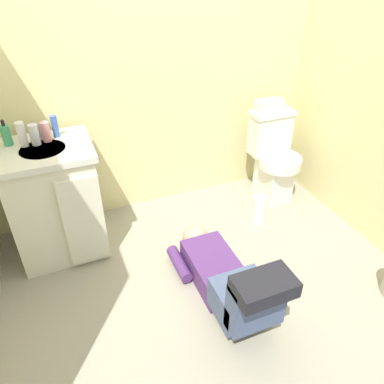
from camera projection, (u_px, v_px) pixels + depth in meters
ground_plane at (203, 273)px, 2.58m from camera, size 3.08×2.91×0.04m
wall_back at (150, 58)px, 2.67m from camera, size 2.74×0.08×2.40m
toilet at (273, 158)px, 3.16m from camera, size 0.36×0.46×0.75m
vanity_cabinet at (56, 201)px, 2.54m from camera, size 0.60×0.53×0.82m
faucet at (39, 132)px, 2.40m from camera, size 0.02×0.02×0.10m
person_plumber at (227, 278)px, 2.27m from camera, size 0.39×1.06×0.52m
tissue_box at (269, 106)px, 2.98m from camera, size 0.22×0.11×0.10m
soap_dispenser at (6, 135)px, 2.32m from camera, size 0.06×0.06×0.17m
bottle_white at (22, 134)px, 2.30m from camera, size 0.05×0.05×0.16m
bottle_clear at (34, 135)px, 2.32m from camera, size 0.06×0.06×0.13m
bottle_pink at (46, 132)px, 2.37m from camera, size 0.06×0.06×0.13m
bottle_blue at (55, 126)px, 2.42m from camera, size 0.04×0.04×0.15m
paper_towel_roll at (259, 210)px, 2.96m from camera, size 0.11×0.11×0.24m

